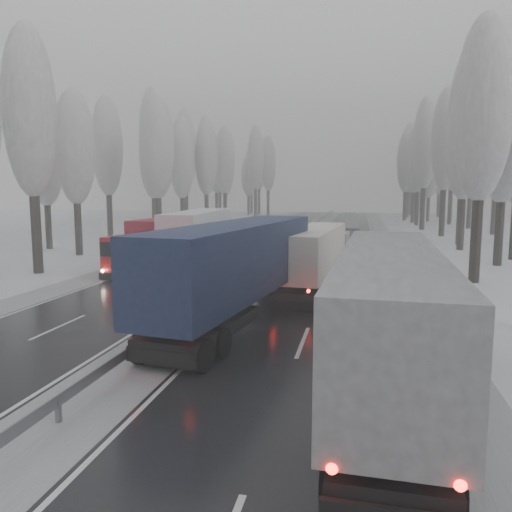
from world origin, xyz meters
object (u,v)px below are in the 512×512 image
at_px(truck_blue_box, 246,263).
at_px(box_truck_distant, 353,220).
at_px(truck_grey_tarp, 388,303).
at_px(truck_red_white, 195,235).
at_px(truck_cream_box, 318,251).
at_px(truck_red_red, 170,238).

xyz_separation_m(truck_blue_box, box_truck_distant, (3.81, 57.83, -1.28)).
relative_size(truck_grey_tarp, truck_red_white, 0.98).
height_order(box_truck_distant, truck_red_white, truck_red_white).
xyz_separation_m(truck_grey_tarp, box_truck_distant, (-2.10, 64.36, -1.14)).
bearing_deg(box_truck_distant, truck_red_white, -103.82).
height_order(truck_blue_box, truck_cream_box, truck_blue_box).
distance_m(truck_grey_tarp, truck_red_white, 24.88).
distance_m(truck_grey_tarp, truck_cream_box, 15.63).
height_order(truck_cream_box, truck_red_white, truck_red_white).
bearing_deg(truck_red_red, truck_cream_box, -22.61).
bearing_deg(truck_cream_box, truck_grey_tarp, -72.92).
bearing_deg(truck_red_red, box_truck_distant, 76.88).
height_order(truck_grey_tarp, box_truck_distant, truck_grey_tarp).
distance_m(box_truck_distant, truck_red_white, 44.77).
bearing_deg(truck_grey_tarp, truck_red_red, 127.81).
bearing_deg(box_truck_distant, truck_grey_tarp, -87.46).
bearing_deg(truck_grey_tarp, truck_cream_box, 104.44).
bearing_deg(truck_red_red, truck_red_white, -3.51).
height_order(truck_red_white, truck_red_red, truck_red_white).
relative_size(truck_blue_box, truck_cream_box, 1.22).
bearing_deg(truck_red_red, truck_grey_tarp, -49.95).
bearing_deg(truck_grey_tarp, truck_blue_box, 134.03).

